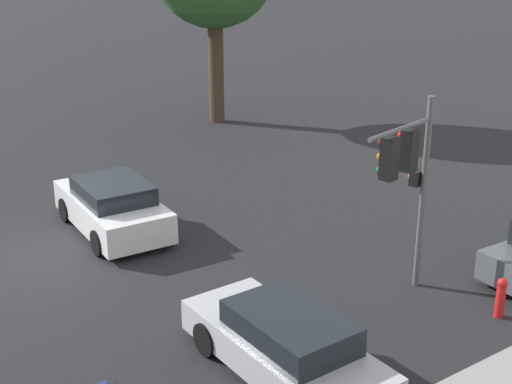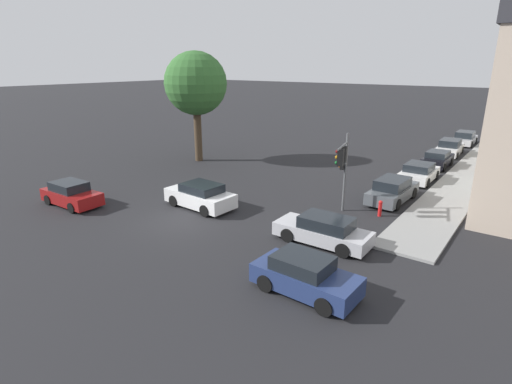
# 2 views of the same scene
# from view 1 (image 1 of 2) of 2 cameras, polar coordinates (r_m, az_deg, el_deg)

# --- Properties ---
(ground_plane) EXTENTS (300.00, 300.00, 0.00)m
(ground_plane) POSITION_cam_1_polar(r_m,az_deg,el_deg) (18.95, -16.67, -5.07)
(ground_plane) COLOR black
(traffic_signal) EXTENTS (0.93, 2.37, 4.51)m
(traffic_signal) POSITION_cam_1_polar(r_m,az_deg,el_deg) (15.50, 11.93, 2.07)
(traffic_signal) COLOR #515456
(traffic_signal) RESTS_ON ground_plane
(crossing_car_1) EXTENTS (4.38, 2.18, 1.47)m
(crossing_car_1) POSITION_cam_1_polar(r_m,az_deg,el_deg) (19.88, -11.41, -1.16)
(crossing_car_1) COLOR silver
(crossing_car_1) RESTS_ON ground_plane
(crossing_car_2) EXTENTS (4.57, 1.91, 1.37)m
(crossing_car_2) POSITION_cam_1_polar(r_m,az_deg,el_deg) (13.43, 2.37, -12.13)
(crossing_car_2) COLOR #B7B7BC
(crossing_car_2) RESTS_ON ground_plane
(fire_hydrant) EXTENTS (0.22, 0.22, 0.92)m
(fire_hydrant) POSITION_cam_1_polar(r_m,az_deg,el_deg) (16.20, 18.99, -7.92)
(fire_hydrant) COLOR red
(fire_hydrant) RESTS_ON ground_plane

